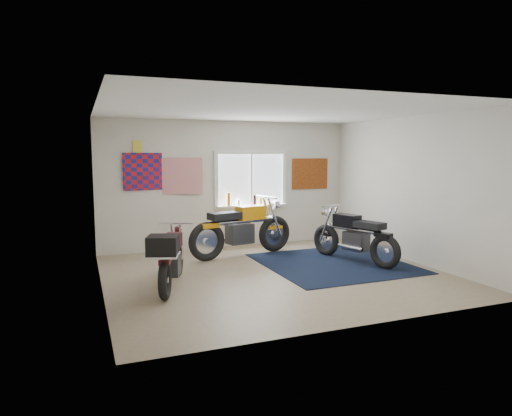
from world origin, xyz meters
name	(u,v)px	position (x,y,z in m)	size (l,w,h in m)	color
ground	(275,274)	(0.00, 0.00, 0.00)	(5.50, 5.50, 0.00)	#9E896B
room_shell	(276,176)	(0.00, 0.00, 1.64)	(5.50, 5.50, 5.50)	white
navy_rug	(334,263)	(1.29, 0.27, 0.01)	(2.50, 2.60, 0.01)	black
window_assembly	(251,183)	(0.50, 2.47, 1.37)	(1.66, 0.17, 1.26)	white
oil_bottles	(242,200)	(0.26, 2.40, 1.01)	(0.80, 0.07, 0.28)	#965715
flag_display	(137,146)	(-1.90, 2.48, 2.15)	(1.60, 0.10, 1.17)	red
triumph_poster	(310,174)	(1.95, 2.48, 1.55)	(0.90, 0.03, 0.70)	#A54C14
yellow_triumph	(242,230)	(-0.06, 1.50, 0.51)	(2.29, 0.78, 1.16)	black
black_chrome_bike	(354,238)	(1.72, 0.27, 0.45)	(0.81, 1.96, 1.03)	black
maroon_tourer	(170,258)	(-1.80, -0.26, 0.48)	(0.91, 1.79, 0.93)	black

